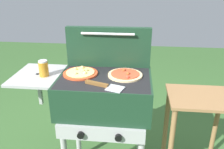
# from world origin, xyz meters

# --- Properties ---
(grill) EXTENTS (0.96, 0.53, 0.90)m
(grill) POSITION_xyz_m (-0.01, -0.00, 0.76)
(grill) COLOR #193823
(grill) RESTS_ON ground_plane
(grill_lid_open) EXTENTS (0.63, 0.09, 0.30)m
(grill_lid_open) POSITION_xyz_m (0.00, 0.21, 1.05)
(grill_lid_open) COLOR #193823
(grill_lid_open) RESTS_ON grill
(pizza_cheese) EXTENTS (0.24, 0.24, 0.04)m
(pizza_cheese) POSITION_xyz_m (-0.18, 0.03, 0.91)
(pizza_cheese) COLOR #C64723
(pizza_cheese) RESTS_ON grill
(pizza_pepperoni) EXTENTS (0.24, 0.24, 0.03)m
(pizza_pepperoni) POSITION_xyz_m (0.14, 0.04, 0.91)
(pizza_pepperoni) COLOR beige
(pizza_pepperoni) RESTS_ON grill
(sauce_jar) EXTENTS (0.07, 0.07, 0.11)m
(sauce_jar) POSITION_xyz_m (-0.42, -0.03, 0.96)
(sauce_jar) COLOR #B77A1E
(sauce_jar) RESTS_ON grill
(spatula) EXTENTS (0.26, 0.14, 0.02)m
(spatula) POSITION_xyz_m (0.02, -0.15, 0.91)
(spatula) COLOR #B7BABF
(spatula) RESTS_ON grill
(prep_table) EXTENTS (0.44, 0.36, 0.79)m
(prep_table) POSITION_xyz_m (0.66, 0.00, 0.56)
(prep_table) COLOR olive
(prep_table) RESTS_ON ground_plane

